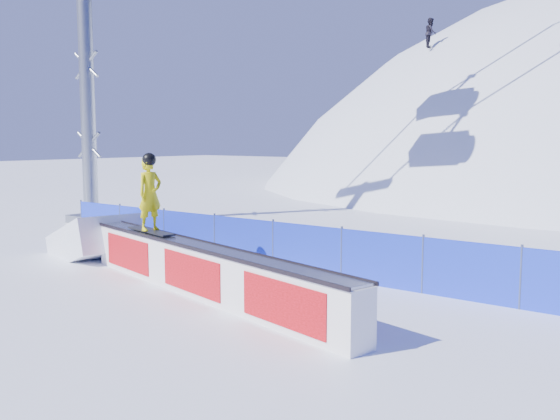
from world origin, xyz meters
The scene contains 5 objects.
ground centered at (0.00, 0.00, 0.00)m, with size 160.00×160.00×0.00m, color white.
safety_fence centered at (0.00, 4.50, 0.60)m, with size 22.05×0.05×1.30m.
rail_box centered at (-2.45, 1.49, 0.53)m, with size 8.93×2.69×1.08m.
snow_ramp centered at (-7.94, 2.79, 0.00)m, with size 2.61×1.74×0.98m, color white, non-canonical shape.
snowboarder centered at (-4.66, 2.01, 1.98)m, with size 1.78×0.71×1.83m.
Camera 1 is at (6.50, -7.44, 3.24)m, focal length 40.00 mm.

